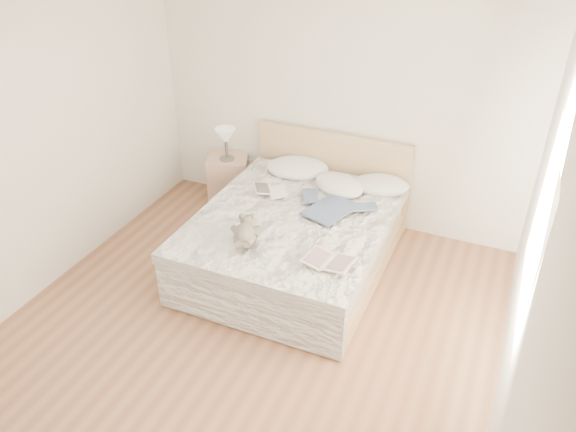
% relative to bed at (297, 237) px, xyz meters
% --- Properties ---
extents(floor, '(4.00, 4.50, 0.00)m').
position_rel_bed_xyz_m(floor, '(0.00, -1.19, -0.31)').
color(floor, brown).
rests_on(floor, ground).
extents(wall_back, '(4.00, 0.02, 2.70)m').
position_rel_bed_xyz_m(wall_back, '(0.00, 1.06, 1.04)').
color(wall_back, silver).
rests_on(wall_back, ground).
extents(wall_left, '(0.02, 4.50, 2.70)m').
position_rel_bed_xyz_m(wall_left, '(-2.00, -1.19, 1.04)').
color(wall_left, silver).
rests_on(wall_left, ground).
extents(wall_right, '(0.02, 4.50, 2.70)m').
position_rel_bed_xyz_m(wall_right, '(2.00, -1.19, 1.04)').
color(wall_right, silver).
rests_on(wall_right, ground).
extents(window, '(0.02, 1.30, 1.10)m').
position_rel_bed_xyz_m(window, '(1.99, -0.89, 1.14)').
color(window, white).
rests_on(window, wall_right).
extents(bed, '(1.72, 2.14, 1.00)m').
position_rel_bed_xyz_m(bed, '(0.00, 0.00, 0.00)').
color(bed, tan).
rests_on(bed, floor).
extents(nightstand, '(0.57, 0.54, 0.56)m').
position_rel_bed_xyz_m(nightstand, '(-1.20, 0.83, -0.03)').
color(nightstand, tan).
rests_on(nightstand, floor).
extents(table_lamp, '(0.26, 0.26, 0.37)m').
position_rel_bed_xyz_m(table_lamp, '(-1.19, 0.79, 0.52)').
color(table_lamp, '#4B4741').
rests_on(table_lamp, nightstand).
extents(pillow_left, '(0.76, 0.62, 0.20)m').
position_rel_bed_xyz_m(pillow_left, '(-0.31, 0.76, 0.33)').
color(pillow_left, white).
rests_on(pillow_left, bed).
extents(pillow_middle, '(0.67, 0.60, 0.17)m').
position_rel_bed_xyz_m(pillow_middle, '(0.22, 0.58, 0.33)').
color(pillow_middle, white).
rests_on(pillow_middle, bed).
extents(pillow_right, '(0.64, 0.51, 0.17)m').
position_rel_bed_xyz_m(pillow_right, '(0.60, 0.75, 0.33)').
color(pillow_right, white).
rests_on(pillow_right, bed).
extents(blouse, '(0.68, 0.71, 0.02)m').
position_rel_bed_xyz_m(blouse, '(0.29, 0.12, 0.32)').
color(blouse, '#334260').
rests_on(blouse, bed).
extents(photo_book, '(0.43, 0.39, 0.03)m').
position_rel_bed_xyz_m(photo_book, '(-0.37, 0.21, 0.32)').
color(photo_book, white).
rests_on(photo_book, bed).
extents(childrens_book, '(0.43, 0.32, 0.03)m').
position_rel_bed_xyz_m(childrens_book, '(0.56, -0.67, 0.32)').
color(childrens_book, beige).
rests_on(childrens_book, bed).
extents(teddy_bear, '(0.33, 0.39, 0.17)m').
position_rel_bed_xyz_m(teddy_bear, '(-0.20, -0.68, 0.34)').
color(teddy_bear, '#6A6153').
rests_on(teddy_bear, bed).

